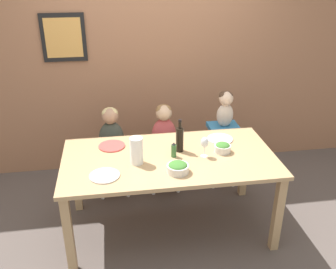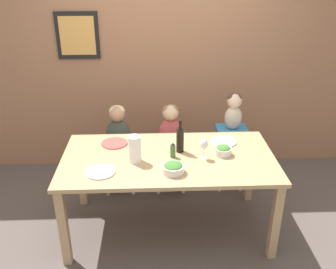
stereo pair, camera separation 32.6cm
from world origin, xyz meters
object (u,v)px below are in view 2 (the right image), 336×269
at_px(salad_bowl_large, 173,168).
at_px(dinner_plate_back_right, 224,142).
at_px(wine_bottle, 180,139).
at_px(chair_far_center, 170,156).
at_px(chair_right_highchair, 231,143).
at_px(dinner_plate_front_left, 101,172).
at_px(salad_bowl_small, 223,150).
at_px(paper_towel_roll, 135,149).
at_px(person_child_left, 118,128).
at_px(person_baby_right, 234,109).
at_px(dinner_plate_back_left, 114,143).
at_px(wine_glass_near, 204,145).
at_px(chair_far_left, 120,157).
at_px(person_child_center, 170,127).

relative_size(salad_bowl_large, dinner_plate_back_right, 0.74).
bearing_deg(salad_bowl_large, wine_bottle, 77.39).
height_order(chair_far_center, dinner_plate_back_right, dinner_plate_back_right).
relative_size(chair_right_highchair, dinner_plate_front_left, 2.89).
bearing_deg(salad_bowl_small, paper_towel_roll, -173.78).
height_order(person_child_left, person_baby_right, person_baby_right).
bearing_deg(person_baby_right, salad_bowl_large, -125.04).
bearing_deg(dinner_plate_back_left, dinner_plate_front_left, -97.50).
xyz_separation_m(chair_right_highchair, wine_bottle, (-0.60, -0.61, 0.36)).
bearing_deg(person_baby_right, wine_bottle, -134.51).
bearing_deg(wine_bottle, wine_glass_near, -34.53).
bearing_deg(chair_far_left, chair_far_center, 0.00).
distance_m(chair_far_left, person_baby_right, 1.33).
xyz_separation_m(paper_towel_roll, dinner_plate_back_right, (0.82, 0.33, -0.11)).
xyz_separation_m(person_child_center, person_baby_right, (0.66, 0.00, 0.20)).
bearing_deg(paper_towel_roll, person_child_left, 105.09).
relative_size(wine_bottle, wine_glass_near, 1.65).
relative_size(chair_far_center, wine_glass_near, 2.49).
relative_size(person_child_center, salad_bowl_small, 3.49).
bearing_deg(person_child_center, person_child_left, 180.00).
height_order(person_baby_right, salad_bowl_large, person_baby_right).
distance_m(chair_right_highchair, dinner_plate_front_left, 1.60).
bearing_deg(person_child_left, paper_towel_roll, -74.91).
distance_m(chair_far_left, dinner_plate_back_left, 0.58).
bearing_deg(salad_bowl_large, wine_glass_near, 39.57).
bearing_deg(person_baby_right, chair_far_center, -179.84).
distance_m(person_child_left, wine_glass_near, 1.11).
bearing_deg(dinner_plate_back_right, person_child_center, 137.17).
bearing_deg(wine_bottle, person_child_center, 95.10).
relative_size(person_child_left, paper_towel_roll, 2.20).
bearing_deg(salad_bowl_small, chair_far_center, 122.11).
bearing_deg(chair_far_left, dinner_plate_front_left, -93.92).
bearing_deg(chair_right_highchair, paper_towel_roll, -142.31).
distance_m(person_baby_right, paper_towel_roll, 1.26).
bearing_deg(dinner_plate_back_right, dinner_plate_front_left, -155.36).
height_order(chair_far_center, salad_bowl_large, salad_bowl_large).
relative_size(chair_right_highchair, wine_glass_near, 3.77).
xyz_separation_m(chair_far_center, dinner_plate_back_left, (-0.55, -0.43, 0.39)).
relative_size(dinner_plate_front_left, dinner_plate_back_left, 1.00).
bearing_deg(person_child_left, person_baby_right, 0.02).
bearing_deg(paper_towel_roll, chair_right_highchair, 37.69).
bearing_deg(wine_bottle, paper_towel_roll, -157.93).
xyz_separation_m(person_baby_right, salad_bowl_small, (-0.23, -0.69, -0.12)).
bearing_deg(wine_glass_near, person_baby_right, 61.36).
distance_m(chair_far_center, salad_bowl_large, 1.06).
bearing_deg(salad_bowl_small, person_baby_right, 71.88).
xyz_separation_m(chair_right_highchair, paper_towel_roll, (-1.00, -0.77, 0.35)).
height_order(person_child_left, wine_bottle, wine_bottle).
bearing_deg(chair_far_left, chair_right_highchair, 0.00).
distance_m(person_child_left, paper_towel_roll, 0.82).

